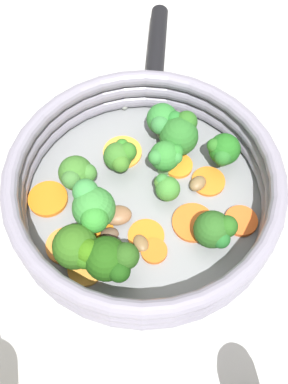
{
  "coord_description": "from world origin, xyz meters",
  "views": [
    {
      "loc": [
        0.23,
        0.1,
        0.46
      ],
      "look_at": [
        0.0,
        0.0,
        0.03
      ],
      "focal_mm": 42.0,
      "sensor_mm": 36.0,
      "label": 1
    }
  ],
  "objects_px": {
    "carrot_slice_8": "(66,246)",
    "mushroom_piece_3": "(198,183)",
    "broccoli_floret_0": "(113,261)",
    "broccoli_floret_4": "(223,150)",
    "skillet": "(144,201)",
    "carrot_slice_1": "(99,231)",
    "carrot_slice_0": "(241,221)",
    "broccoli_floret_8": "(78,249)",
    "broccoli_floret_3": "(77,174)",
    "broccoli_floret_2": "(215,230)",
    "carrot_slice_10": "(85,270)",
    "mushroom_piece_2": "(141,243)",
    "carrot_slice_3": "(48,199)",
    "broccoli_floret_10": "(163,121)",
    "carrot_slice_6": "(154,251)",
    "carrot_slice_5": "(122,152)",
    "carrot_slice_4": "(193,223)",
    "carrot_slice_9": "(208,181)",
    "broccoli_floret_6": "(120,156)",
    "broccoli_floret_9": "(180,133)",
    "carrot_slice_2": "(178,166)",
    "broccoli_floret_1": "(166,157)",
    "mushroom_piece_0": "(117,215)",
    "broccoli_floret_5": "(93,208)",
    "carrot_slice_7": "(146,236)",
    "broccoli_floret_7": "(166,187)",
    "mushroom_piece_1": "(110,234)"
  },
  "relations": [
    {
      "from": "carrot_slice_4",
      "to": "broccoli_floret_4",
      "type": "bearing_deg",
      "value": 178.49
    },
    {
      "from": "broccoli_floret_8",
      "to": "broccoli_floret_9",
      "type": "height_order",
      "value": "broccoli_floret_8"
    },
    {
      "from": "carrot_slice_0",
      "to": "broccoli_floret_3",
      "type": "xyz_separation_m",
      "value": [
        0.03,
        -0.19,
        0.02
      ]
    },
    {
      "from": "carrot_slice_7",
      "to": "broccoli_floret_4",
      "type": "height_order",
      "value": "broccoli_floret_4"
    },
    {
      "from": "carrot_slice_8",
      "to": "broccoli_floret_1",
      "type": "distance_m",
      "value": 0.15
    },
    {
      "from": "carrot_slice_9",
      "to": "mushroom_piece_0",
      "type": "height_order",
      "value": "mushroom_piece_0"
    },
    {
      "from": "carrot_slice_3",
      "to": "broccoli_floret_3",
      "type": "distance_m",
      "value": 0.05
    },
    {
      "from": "skillet",
      "to": "carrot_slice_1",
      "type": "height_order",
      "value": "carrot_slice_1"
    },
    {
      "from": "broccoli_floret_6",
      "to": "mushroom_piece_0",
      "type": "height_order",
      "value": "broccoli_floret_6"
    },
    {
      "from": "carrot_slice_6",
      "to": "carrot_slice_5",
      "type": "bearing_deg",
      "value": -140.79
    },
    {
      "from": "carrot_slice_2",
      "to": "broccoli_floret_1",
      "type": "distance_m",
      "value": 0.03
    },
    {
      "from": "carrot_slice_1",
      "to": "broccoli_floret_7",
      "type": "height_order",
      "value": "broccoli_floret_7"
    },
    {
      "from": "broccoli_floret_0",
      "to": "broccoli_floret_4",
      "type": "bearing_deg",
      "value": 161.68
    },
    {
      "from": "carrot_slice_4",
      "to": "broccoli_floret_3",
      "type": "distance_m",
      "value": 0.14
    },
    {
      "from": "carrot_slice_3",
      "to": "broccoli_floret_8",
      "type": "relative_size",
      "value": 0.83
    },
    {
      "from": "carrot_slice_3",
      "to": "carrot_slice_9",
      "type": "bearing_deg",
      "value": 120.61
    },
    {
      "from": "carrot_slice_0",
      "to": "mushroom_piece_3",
      "type": "distance_m",
      "value": 0.07
    },
    {
      "from": "skillet",
      "to": "broccoli_floret_5",
      "type": "xyz_separation_m",
      "value": [
        0.05,
        -0.04,
        0.04
      ]
    },
    {
      "from": "carrot_slice_3",
      "to": "broccoli_floret_10",
      "type": "distance_m",
      "value": 0.16
    },
    {
      "from": "carrot_slice_10",
      "to": "mushroom_piece_2",
      "type": "height_order",
      "value": "mushroom_piece_2"
    },
    {
      "from": "carrot_slice_0",
      "to": "broccoli_floret_8",
      "type": "bearing_deg",
      "value": -52.11
    },
    {
      "from": "mushroom_piece_1",
      "to": "broccoli_floret_2",
      "type": "bearing_deg",
      "value": 111.42
    },
    {
      "from": "carrot_slice_7",
      "to": "broccoli_floret_4",
      "type": "distance_m",
      "value": 0.13
    },
    {
      "from": "carrot_slice_3",
      "to": "carrot_slice_10",
      "type": "xyz_separation_m",
      "value": [
        0.06,
        0.08,
        -0.0
      ]
    },
    {
      "from": "carrot_slice_4",
      "to": "carrot_slice_8",
      "type": "relative_size",
      "value": 1.1
    },
    {
      "from": "carrot_slice_5",
      "to": "carrot_slice_2",
      "type": "bearing_deg",
      "value": 96.67
    },
    {
      "from": "carrot_slice_4",
      "to": "mushroom_piece_0",
      "type": "xyz_separation_m",
      "value": [
        0.03,
        -0.08,
        0.0
      ]
    },
    {
      "from": "broccoli_floret_4",
      "to": "broccoli_floret_9",
      "type": "distance_m",
      "value": 0.05
    },
    {
      "from": "broccoli_floret_5",
      "to": "broccoli_floret_9",
      "type": "height_order",
      "value": "broccoli_floret_5"
    },
    {
      "from": "carrot_slice_5",
      "to": "broccoli_floret_2",
      "type": "relative_size",
      "value": 1.06
    },
    {
      "from": "broccoli_floret_10",
      "to": "broccoli_floret_1",
      "type": "bearing_deg",
      "value": 25.53
    },
    {
      "from": "carrot_slice_6",
      "to": "broccoli_floret_10",
      "type": "height_order",
      "value": "broccoli_floret_10"
    },
    {
      "from": "carrot_slice_5",
      "to": "carrot_slice_7",
      "type": "relative_size",
      "value": 1.18
    },
    {
      "from": "broccoli_floret_7",
      "to": "broccoli_floret_9",
      "type": "distance_m",
      "value": 0.07
    },
    {
      "from": "carrot_slice_8",
      "to": "mushroom_piece_0",
      "type": "bearing_deg",
      "value": 144.94
    },
    {
      "from": "mushroom_piece_1",
      "to": "carrot_slice_1",
      "type": "bearing_deg",
      "value": -91.53
    },
    {
      "from": "broccoli_floret_0",
      "to": "broccoli_floret_3",
      "type": "distance_m",
      "value": 0.12
    },
    {
      "from": "carrot_slice_9",
      "to": "mushroom_piece_2",
      "type": "xyz_separation_m",
      "value": [
        0.1,
        -0.04,
        0.0
      ]
    },
    {
      "from": "carrot_slice_6",
      "to": "broccoli_floret_10",
      "type": "distance_m",
      "value": 0.16
    },
    {
      "from": "broccoli_floret_8",
      "to": "broccoli_floret_1",
      "type": "bearing_deg",
      "value": 164.25
    },
    {
      "from": "carrot_slice_8",
      "to": "mushroom_piece_3",
      "type": "xyz_separation_m",
      "value": [
        -0.13,
        0.11,
        0.0
      ]
    },
    {
      "from": "broccoli_floret_2",
      "to": "carrot_slice_0",
      "type": "bearing_deg",
      "value": 145.7
    },
    {
      "from": "broccoli_floret_5",
      "to": "carrot_slice_8",
      "type": "bearing_deg",
      "value": -23.54
    },
    {
      "from": "carrot_slice_0",
      "to": "carrot_slice_4",
      "type": "xyz_separation_m",
      "value": [
        0.02,
        -0.05,
        -0.0
      ]
    },
    {
      "from": "carrot_slice_3",
      "to": "mushroom_piece_2",
      "type": "relative_size",
      "value": 2.13
    },
    {
      "from": "broccoli_floret_6",
      "to": "broccoli_floret_9",
      "type": "bearing_deg",
      "value": 134.28
    },
    {
      "from": "carrot_slice_10",
      "to": "carrot_slice_5",
      "type": "bearing_deg",
      "value": -170.03
    },
    {
      "from": "broccoli_floret_9",
      "to": "mushroom_piece_3",
      "type": "relative_size",
      "value": 2.36
    },
    {
      "from": "broccoli_floret_3",
      "to": "broccoli_floret_9",
      "type": "bearing_deg",
      "value": 137.39
    },
    {
      "from": "broccoli_floret_4",
      "to": "broccoli_floret_7",
      "type": "xyz_separation_m",
      "value": [
        0.07,
        -0.04,
        -0.01
      ]
    }
  ]
}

